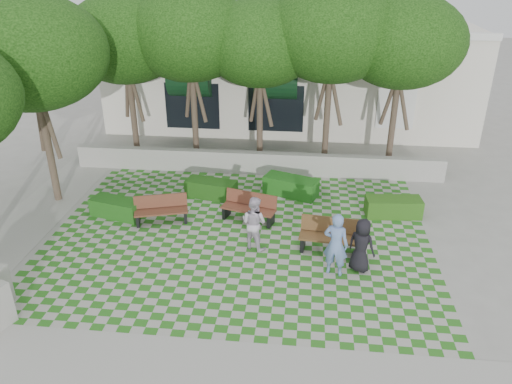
# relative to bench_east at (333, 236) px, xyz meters

# --- Properties ---
(ground) EXTENTS (90.00, 90.00, 0.00)m
(ground) POSITION_rel_bench_east_xyz_m (-2.93, -0.53, -0.50)
(ground) COLOR gray
(ground) RESTS_ON ground
(lawn) EXTENTS (12.00, 12.00, 0.00)m
(lawn) POSITION_rel_bench_east_xyz_m (-2.93, 0.47, -0.49)
(lawn) COLOR #2B721E
(lawn) RESTS_ON ground
(sidewalk_south) EXTENTS (16.00, 2.00, 0.01)m
(sidewalk_south) POSITION_rel_bench_east_xyz_m (-2.93, -5.23, -0.49)
(sidewalk_south) COLOR #9E9B93
(sidewalk_south) RESTS_ON ground
(sidewalk_west) EXTENTS (2.00, 12.00, 0.01)m
(sidewalk_west) POSITION_rel_bench_east_xyz_m (-10.13, 0.47, -0.49)
(sidewalk_west) COLOR #9E9B93
(sidewalk_west) RESTS_ON ground
(retaining_wall) EXTENTS (15.00, 0.36, 0.90)m
(retaining_wall) POSITION_rel_bench_east_xyz_m (-2.93, 5.67, -0.05)
(retaining_wall) COLOR #9E9B93
(retaining_wall) RESTS_ON ground
(bench_east) EXTENTS (2.03, 0.87, 1.03)m
(bench_east) POSITION_rel_bench_east_xyz_m (0.00, 0.00, 0.00)
(bench_east) COLOR #52361C
(bench_east) RESTS_ON ground
(bench_mid) EXTENTS (1.93, 1.09, 0.96)m
(bench_mid) POSITION_rel_bench_east_xyz_m (-2.73, 1.65, -0.04)
(bench_mid) COLOR #5C2E1F
(bench_mid) RESTS_ON ground
(bench_west) EXTENTS (1.86, 1.06, 0.93)m
(bench_west) POSITION_rel_bench_east_xyz_m (-5.65, 1.21, -0.05)
(bench_west) COLOR #562D1D
(bench_west) RESTS_ON ground
(hedge_east) EXTENTS (1.93, 0.92, 0.65)m
(hedge_east) POSITION_rel_bench_east_xyz_m (2.16, 2.49, -0.17)
(hedge_east) COLOR #245115
(hedge_east) RESTS_ON ground
(hedge_midright) EXTENTS (2.13, 1.44, 0.69)m
(hedge_midright) POSITION_rel_bench_east_xyz_m (-1.42, 3.77, -0.15)
(hedge_midright) COLOR #185316
(hedge_midright) RESTS_ON ground
(hedge_midleft) EXTENTS (1.97, 1.12, 0.65)m
(hedge_midleft) POSITION_rel_bench_east_xyz_m (-4.34, 3.28, -0.17)
(hedge_midleft) COLOR #1A4612
(hedge_midleft) RESTS_ON ground
(hedge_west) EXTENTS (1.91, 1.15, 0.63)m
(hedge_west) POSITION_rel_bench_east_xyz_m (-7.29, 1.45, -0.19)
(hedge_west) COLOR #194D14
(hedge_west) RESTS_ON ground
(person_blue) EXTENTS (0.79, 0.63, 1.90)m
(person_blue) POSITION_rel_bench_east_xyz_m (0.02, -1.19, 0.45)
(person_blue) COLOR #6683BB
(person_blue) RESTS_ON ground
(person_dark) EXTENTS (0.94, 0.85, 1.62)m
(person_dark) POSITION_rel_bench_east_xyz_m (0.76, -0.92, 0.31)
(person_dark) COLOR black
(person_dark) RESTS_ON ground
(person_white) EXTENTS (1.03, 0.96, 1.71)m
(person_white) POSITION_rel_bench_east_xyz_m (-2.38, -0.04, 0.36)
(person_white) COLOR silver
(person_white) RESTS_ON ground
(tree_row) EXTENTS (17.70, 13.40, 7.41)m
(tree_row) POSITION_rel_bench_east_xyz_m (-4.79, 5.42, 4.68)
(tree_row) COLOR #47382B
(tree_row) RESTS_ON ground
(building) EXTENTS (18.00, 8.92, 5.15)m
(building) POSITION_rel_bench_east_xyz_m (-1.99, 13.54, 2.02)
(building) COLOR silver
(building) RESTS_ON ground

